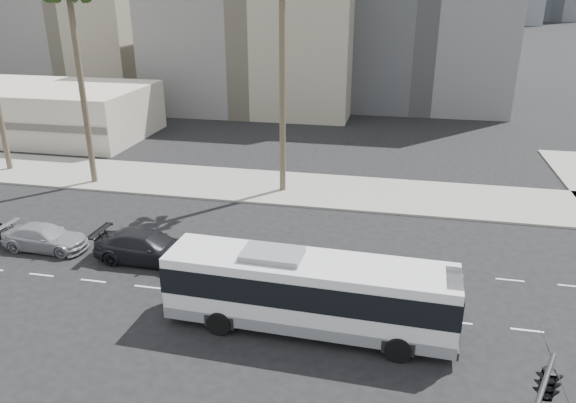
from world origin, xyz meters
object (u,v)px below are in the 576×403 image
(car_a, at_px, (148,247))
(car_b, at_px, (45,237))
(traffic_signal, at_px, (543,397))
(city_bus, at_px, (309,291))

(car_a, distance_m, car_b, 6.42)
(car_b, xyz_separation_m, traffic_signal, (23.13, -13.63, 4.53))
(city_bus, distance_m, car_a, 10.71)
(car_a, bearing_deg, city_bus, -113.97)
(car_a, relative_size, traffic_signal, 0.93)
(city_bus, bearing_deg, traffic_signal, -50.15)
(city_bus, relative_size, car_a, 2.14)
(city_bus, distance_m, car_b, 16.79)
(car_a, xyz_separation_m, traffic_signal, (16.71, -13.48, 4.40))
(traffic_signal, bearing_deg, car_a, 163.06)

